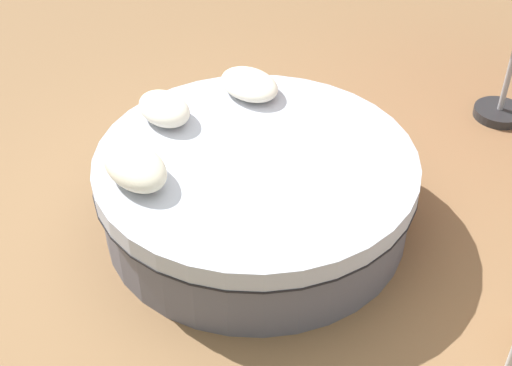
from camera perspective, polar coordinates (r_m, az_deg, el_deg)
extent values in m
plane|color=olive|center=(5.01, 0.00, -3.13)|extent=(16.00, 16.00, 0.00)
cylinder|color=#595966|center=(4.87, 0.00, -1.21)|extent=(2.15, 2.15, 0.44)
cylinder|color=black|center=(4.73, 0.00, 0.83)|extent=(2.22, 2.22, 0.02)
cylinder|color=#B2B7C6|center=(4.69, 0.00, 1.53)|extent=(2.21, 2.21, 0.15)
ellipsoid|color=silver|center=(5.29, -0.56, 8.22)|extent=(0.53, 0.38, 0.16)
ellipsoid|color=silver|center=(5.01, -7.64, 6.15)|extent=(0.47, 0.32, 0.19)
ellipsoid|color=beige|center=(4.45, -10.02, 1.37)|extent=(0.56, 0.34, 0.21)
cylinder|color=#262628|center=(6.46, 19.53, 5.53)|extent=(0.44, 0.44, 0.08)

